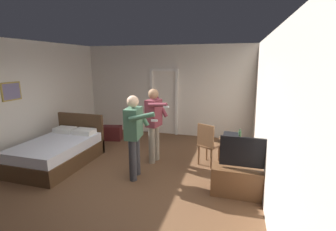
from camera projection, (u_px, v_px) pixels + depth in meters
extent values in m
plane|color=brown|center=(124.00, 176.00, 5.02)|extent=(6.99, 6.99, 0.00)
cube|color=silver|center=(167.00, 91.00, 7.73)|extent=(5.65, 0.12, 2.86)
cube|color=silver|center=(11.00, 103.00, 5.44)|extent=(0.12, 6.59, 2.86)
cube|color=#B2933F|center=(11.00, 91.00, 5.34)|extent=(0.03, 0.48, 0.41)
cube|color=slate|center=(12.00, 91.00, 5.34)|extent=(0.01, 0.42, 0.35)
cube|color=silver|center=(272.00, 118.00, 3.95)|extent=(0.12, 6.59, 2.86)
cube|color=white|center=(152.00, 103.00, 7.88)|extent=(0.08, 0.08, 2.05)
cube|color=white|center=(177.00, 104.00, 7.65)|extent=(0.08, 0.08, 2.05)
cube|color=white|center=(164.00, 70.00, 7.53)|extent=(0.93, 0.08, 0.08)
cube|color=#4C331E|center=(57.00, 157.00, 5.54)|extent=(1.31, 1.96, 0.35)
cube|color=white|center=(56.00, 146.00, 5.48)|extent=(1.25, 1.90, 0.22)
cube|color=#4C331E|center=(81.00, 132.00, 6.35)|extent=(1.31, 0.08, 1.02)
cube|color=white|center=(65.00, 130.00, 6.16)|extent=(0.50, 0.34, 0.12)
cube|color=white|center=(84.00, 132.00, 6.00)|extent=(0.50, 0.34, 0.12)
cube|color=brown|center=(244.00, 182.00, 4.24)|extent=(1.16, 0.40, 0.51)
cube|color=black|center=(247.00, 152.00, 4.09)|extent=(0.91, 0.05, 0.53)
cube|color=#538FC3|center=(247.00, 152.00, 4.12)|extent=(0.85, 0.01, 0.47)
cylinder|color=brown|center=(232.00, 154.00, 5.32)|extent=(0.08, 0.08, 0.67)
cylinder|color=brown|center=(231.00, 167.00, 5.39)|extent=(0.35, 0.35, 0.03)
cylinder|color=brown|center=(233.00, 139.00, 5.24)|extent=(0.59, 0.59, 0.03)
cube|color=black|center=(231.00, 138.00, 5.24)|extent=(0.34, 0.25, 0.02)
cube|color=black|center=(231.00, 135.00, 5.11)|extent=(0.33, 0.22, 0.08)
cube|color=navy|center=(231.00, 134.00, 5.11)|extent=(0.30, 0.18, 0.06)
cylinder|color=#284B29|center=(240.00, 136.00, 5.10)|extent=(0.06, 0.06, 0.20)
cylinder|color=#284B29|center=(240.00, 130.00, 5.07)|extent=(0.03, 0.03, 0.05)
cylinder|color=brown|center=(219.00, 155.00, 5.57)|extent=(0.04, 0.04, 0.45)
cylinder|color=brown|center=(207.00, 151.00, 5.79)|extent=(0.04, 0.04, 0.45)
cylinder|color=brown|center=(211.00, 159.00, 5.32)|extent=(0.04, 0.04, 0.45)
cylinder|color=brown|center=(199.00, 155.00, 5.54)|extent=(0.04, 0.04, 0.45)
cube|color=brown|center=(209.00, 145.00, 5.50)|extent=(0.56, 0.56, 0.04)
cube|color=brown|center=(206.00, 135.00, 5.32)|extent=(0.39, 0.22, 0.50)
cylinder|color=#333338|center=(137.00, 155.00, 5.01)|extent=(0.15, 0.15, 0.86)
cylinder|color=#333338|center=(133.00, 160.00, 4.75)|extent=(0.15, 0.15, 0.86)
cube|color=#3F664C|center=(134.00, 123.00, 4.72)|extent=(0.32, 0.51, 0.61)
sphere|color=#D8AD8C|center=(133.00, 101.00, 4.62)|extent=(0.23, 0.23, 0.23)
cylinder|color=#3F664C|center=(141.00, 115.00, 4.93)|extent=(0.34, 0.13, 0.49)
cylinder|color=#3F664C|center=(142.00, 117.00, 4.38)|extent=(0.50, 0.15, 0.20)
cube|color=white|center=(154.00, 121.00, 4.33)|extent=(0.12, 0.05, 0.04)
cylinder|color=gray|center=(156.00, 142.00, 5.77)|extent=(0.15, 0.15, 0.88)
cylinder|color=gray|center=(152.00, 145.00, 5.58)|extent=(0.15, 0.15, 0.88)
cube|color=brown|center=(154.00, 113.00, 5.51)|extent=(0.32, 0.42, 0.62)
sphere|color=#936B4C|center=(153.00, 94.00, 5.41)|extent=(0.24, 0.24, 0.24)
cylinder|color=brown|center=(161.00, 107.00, 5.63)|extent=(0.35, 0.15, 0.50)
cylinder|color=brown|center=(158.00, 105.00, 5.17)|extent=(0.45, 0.16, 0.13)
cube|color=white|center=(166.00, 107.00, 5.06)|extent=(0.12, 0.06, 0.04)
cube|color=#4C1919|center=(112.00, 133.00, 7.29)|extent=(0.63, 0.42, 0.44)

